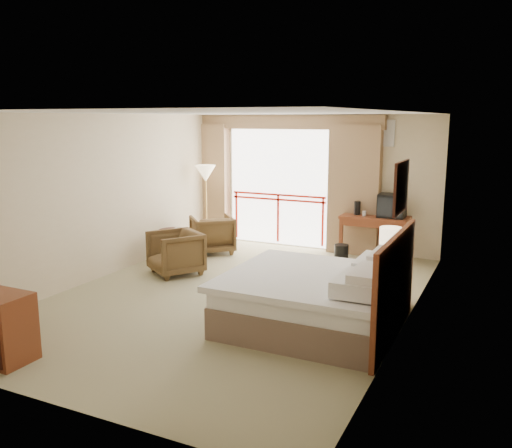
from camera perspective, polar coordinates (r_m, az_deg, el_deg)
The scene contains 28 objects.
floor at distance 8.20m, azimuth -2.19°, elevation -7.61°, with size 7.00×7.00×0.00m, color gray.
ceiling at distance 7.77m, azimuth -2.34°, elevation 11.61°, with size 7.00×7.00×0.00m, color white.
wall_back at distance 11.06m, azimuth 6.27°, elevation 4.39°, with size 5.00×5.00×0.00m, color beige.
wall_front at distance 5.11m, azimuth -20.95°, elevation -4.13°, with size 5.00×5.00×0.00m, color beige.
wall_left at distance 9.29m, azimuth -16.04°, elevation 2.76°, with size 7.00×7.00×0.00m, color beige.
wall_right at distance 7.07m, azimuth 15.95°, elevation 0.25°, with size 7.00×7.00×0.00m, color beige.
balcony_door at distance 11.34m, azimuth 2.40°, elevation 3.85°, with size 2.40×2.40×0.00m, color white.
balcony_railing at distance 11.38m, azimuth 2.34°, elevation 1.90°, with size 2.09×0.03×1.02m.
curtain_left at distance 11.97m, azimuth -5.15°, elevation 4.44°, with size 1.00×0.26×2.50m, color #896848.
curtain_right at distance 10.67m, azimuth 10.30°, elevation 3.50°, with size 1.00×0.26×2.50m, color #896848.
valance at distance 11.16m, azimuth 2.25°, elevation 10.69°, with size 4.40×0.22×0.28m, color #896848.
hvac_vent at distance 10.60m, azimuth 13.06°, elevation 9.31°, with size 0.50×0.04×0.50m, color silver.
bed at distance 6.99m, azimuth 6.46°, elevation -7.77°, with size 2.13×2.06×0.97m.
headboard at distance 6.67m, azimuth 14.40°, elevation -6.51°, with size 0.06×2.10×1.30m, color #622512.
framed_art at distance 6.42m, azimuth 15.01°, elevation 3.75°, with size 0.04×0.72×0.60m.
nightstand at distance 8.00m, azimuth 13.68°, elevation -6.33°, with size 0.39×0.46×0.55m, color #622512.
table_lamp at distance 7.87m, azimuth 13.98°, elevation -1.34°, with size 0.31×0.31×0.55m.
phone at distance 7.78m, azimuth 13.19°, elevation -4.40°, with size 0.17×0.13×0.08m, color black.
desk at distance 10.48m, azimuth 12.47°, elevation -0.11°, with size 1.25×0.61×0.82m.
tv at distance 10.29m, azimuth 14.11°, elevation 1.86°, with size 0.48×0.39×0.44m.
coffee_maker at distance 10.46m, azimuth 10.61°, elevation 1.66°, with size 0.12×0.12×0.26m, color black.
cup at distance 10.39m, azimuth 11.32°, elevation 1.10°, with size 0.07×0.07×0.09m, color white.
wastebasket at distance 10.18m, azimuth 8.98°, elevation -3.05°, with size 0.26×0.26×0.33m, color black.
armchair_far at distance 10.83m, azimuth -4.59°, elevation -2.98°, with size 0.79×0.81×0.74m, color #4B341A.
armchair_near at distance 9.44m, azimuth -8.41°, elevation -5.19°, with size 0.79×0.81×0.74m, color #4B341A.
side_table at distance 10.15m, azimuth -8.70°, elevation -1.67°, with size 0.54×0.54×0.59m.
book at distance 10.11m, azimuth -8.73°, elevation -0.61°, with size 0.18×0.24×0.02m, color white.
floor_lamp at distance 11.31m, azimuth -5.33°, elevation 5.01°, with size 0.43×0.43×1.67m.
Camera 1 is at (3.64, -6.86, 2.63)m, focal length 38.00 mm.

